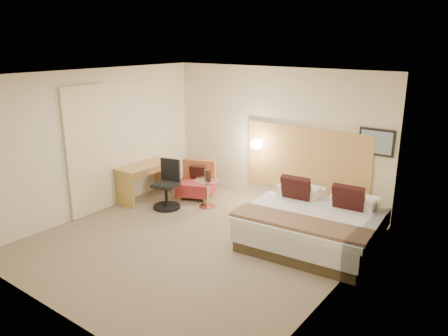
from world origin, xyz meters
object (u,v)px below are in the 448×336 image
Objects in this scene: bed at (314,224)px; lounge_chair at (197,183)px; desk_chair at (167,188)px; desk at (146,172)px; side_table at (207,192)px.

bed reaches higher than lounge_chair.
bed is 3.01m from desk_chair.
desk_chair reaches higher than lounge_chair.
desk is (-0.74, -0.73, 0.29)m from lounge_chair.
bed reaches higher than side_table.
side_table is (-2.36, 0.17, -0.01)m from bed.
desk is at bearing -163.68° from side_table.
desk_chair is at bearing -94.45° from lounge_chair.
lounge_chair is 1.08m from desk.
desk is at bearing 173.57° from desk_chair.
desk is 0.71m from desk_chair.
bed reaches higher than desk_chair.
desk is at bearing -135.36° from lounge_chair.
lounge_chair is at bearing 148.77° from side_table.
lounge_chair is 1.40× the size of side_table.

